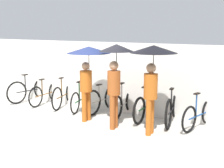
% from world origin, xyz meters
% --- Properties ---
extents(ground_plane, '(30.00, 30.00, 0.00)m').
position_xyz_m(ground_plane, '(0.00, 0.00, 0.00)').
color(ground_plane, '#B7B2A8').
extents(back_wall, '(14.97, 0.12, 2.06)m').
position_xyz_m(back_wall, '(0.00, 1.99, 1.03)').
color(back_wall, silver).
rests_on(back_wall, ground).
extents(parked_bicycle_0, '(0.53, 1.77, 1.10)m').
position_xyz_m(parked_bicycle_0, '(-2.86, 1.66, 0.39)').
color(parked_bicycle_0, black).
rests_on(parked_bicycle_0, ground).
extents(parked_bicycle_1, '(0.44, 1.67, 1.06)m').
position_xyz_m(parked_bicycle_1, '(-2.15, 1.63, 0.36)').
color(parked_bicycle_1, black).
rests_on(parked_bicycle_1, ground).
extents(parked_bicycle_2, '(0.58, 1.74, 1.02)m').
position_xyz_m(parked_bicycle_2, '(-1.43, 1.68, 0.38)').
color(parked_bicycle_2, black).
rests_on(parked_bicycle_2, ground).
extents(parked_bicycle_3, '(0.52, 1.60, 1.03)m').
position_xyz_m(parked_bicycle_3, '(-0.72, 1.62, 0.35)').
color(parked_bicycle_3, black).
rests_on(parked_bicycle_3, ground).
extents(parked_bicycle_4, '(0.44, 1.71, 1.10)m').
position_xyz_m(parked_bicycle_4, '(0.00, 1.68, 0.39)').
color(parked_bicycle_4, black).
rests_on(parked_bicycle_4, ground).
extents(parked_bicycle_5, '(0.44, 1.65, 1.01)m').
position_xyz_m(parked_bicycle_5, '(0.72, 1.67, 0.36)').
color(parked_bicycle_5, black).
rests_on(parked_bicycle_5, ground).
extents(parked_bicycle_6, '(0.44, 1.73, 1.06)m').
position_xyz_m(parked_bicycle_6, '(1.43, 1.63, 0.38)').
color(parked_bicycle_6, black).
rests_on(parked_bicycle_6, ground).
extents(parked_bicycle_7, '(0.46, 1.81, 1.10)m').
position_xyz_m(parked_bicycle_7, '(2.15, 1.65, 0.40)').
color(parked_bicycle_7, black).
rests_on(parked_bicycle_7, ground).
extents(parked_bicycle_8, '(0.56, 1.62, 0.99)m').
position_xyz_m(parked_bicycle_8, '(2.86, 1.61, 0.35)').
color(parked_bicycle_8, black).
rests_on(parked_bicycle_8, ground).
extents(pedestrian_leading, '(1.16, 1.16, 2.00)m').
position_xyz_m(pedestrian_leading, '(0.06, 0.82, 1.64)').
color(pedestrian_leading, '#B25619').
rests_on(pedestrian_leading, ground).
extents(pedestrian_center, '(0.87, 0.87, 2.10)m').
position_xyz_m(pedestrian_center, '(1.00, 0.61, 1.58)').
color(pedestrian_center, '#9E4C1E').
rests_on(pedestrian_center, ground).
extents(pedestrian_trailing, '(1.11, 1.11, 2.10)m').
position_xyz_m(pedestrian_trailing, '(1.96, 0.66, 1.69)').
color(pedestrian_trailing, '#B25619').
rests_on(pedestrian_trailing, ground).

